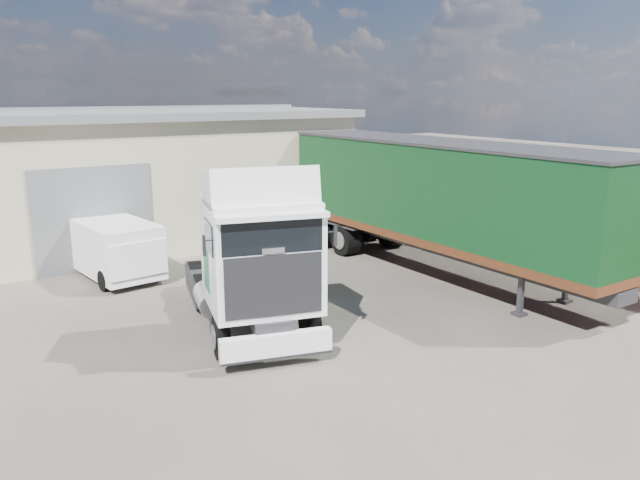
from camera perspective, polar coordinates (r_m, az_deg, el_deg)
ground at (r=14.84m, az=-2.14°, el=-10.53°), size 120.00×120.00×0.00m
brick_boundary_wall at (r=25.99m, az=12.85°, el=2.45°), size 0.35×26.00×2.50m
tractor_unit at (r=15.57m, az=-6.01°, el=-2.16°), size 4.13×6.94×4.43m
box_trailer at (r=21.12m, az=10.79°, el=4.17°), size 2.89×13.46×4.47m
panel_van at (r=21.85m, az=-18.48°, el=-0.65°), size 2.43×4.85×1.90m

